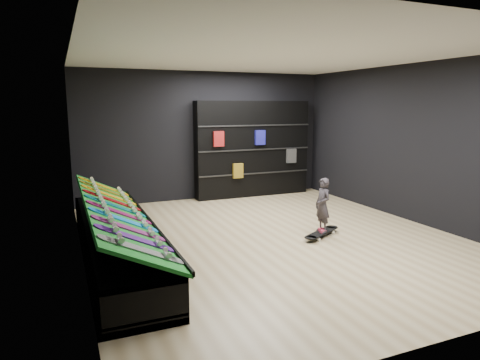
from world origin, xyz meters
name	(u,v)px	position (x,y,z in m)	size (l,w,h in m)	color
floor	(272,238)	(0.00, 0.00, 0.00)	(6.00, 7.00, 0.01)	tan
ceiling	(274,55)	(0.00, 0.00, 3.00)	(6.00, 7.00, 0.01)	white
wall_back	(205,136)	(0.00, 3.50, 1.50)	(6.00, 0.02, 3.00)	black
wall_front	(454,187)	(0.00, -3.50, 1.50)	(6.00, 0.02, 3.00)	black
wall_left	(77,159)	(-3.00, 0.00, 1.50)	(0.02, 7.00, 3.00)	black
wall_right	(413,143)	(3.00, 0.00, 1.50)	(0.02, 7.00, 3.00)	black
display_rack	(116,242)	(-2.55, 0.00, 0.25)	(0.90, 4.50, 0.50)	black
turf_ramp	(118,211)	(-2.50, 0.00, 0.71)	(1.00, 4.50, 0.04)	#10691A
back_shelving	(253,149)	(1.16, 3.32, 1.16)	(2.90, 0.34, 2.32)	black
floor_skateboard	(322,234)	(0.82, -0.26, 0.05)	(0.98, 0.22, 0.09)	black
child	(322,216)	(0.82, -0.26, 0.37)	(0.21, 0.15, 0.56)	black
display_board_0	(143,250)	(-2.49, -1.90, 0.74)	(0.98, 0.22, 0.09)	black
display_board_1	(136,238)	(-2.49, -1.48, 0.74)	(0.98, 0.22, 0.09)	purple
display_board_2	(130,229)	(-2.49, -1.06, 0.74)	(0.98, 0.22, 0.09)	#2626BF
display_board_3	(125,220)	(-2.49, -0.63, 0.74)	(0.98, 0.22, 0.09)	blue
display_board_4	(120,213)	(-2.49, -0.21, 0.74)	(0.98, 0.22, 0.09)	#E5198C
display_board_5	(116,206)	(-2.49, 0.21, 0.74)	(0.98, 0.22, 0.09)	#0C8C99
display_board_6	(113,200)	(-2.49, 0.63, 0.74)	(0.98, 0.22, 0.09)	red
display_board_7	(110,195)	(-2.49, 1.06, 0.74)	(0.98, 0.22, 0.09)	orange
display_board_8	(107,191)	(-2.49, 1.48, 0.74)	(0.98, 0.22, 0.09)	yellow
display_board_9	(105,187)	(-2.49, 1.90, 0.74)	(0.98, 0.22, 0.09)	yellow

